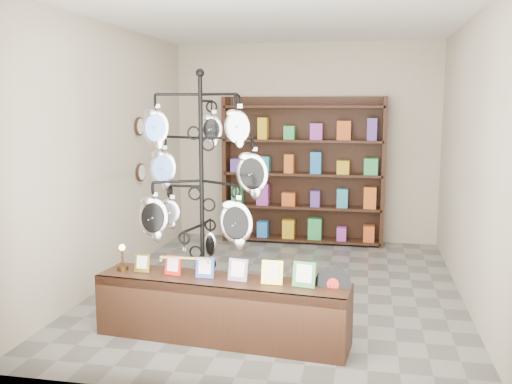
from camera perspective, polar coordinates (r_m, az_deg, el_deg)
ground at (r=6.61m, az=2.32°, el=-9.63°), size 5.00×5.00×0.00m
room_envelope at (r=6.27m, az=2.42°, el=6.63°), size 5.00×5.00×5.00m
display_tree at (r=5.24m, az=-5.47°, el=1.08°), size 1.23×1.03×2.40m
front_shelf at (r=5.18m, az=-3.43°, el=-11.61°), size 2.30×0.68×0.80m
back_shelving at (r=8.61m, az=4.71°, el=1.69°), size 2.42×0.36×2.20m
wall_clocks at (r=7.61m, az=-11.52°, el=4.18°), size 0.03×0.24×0.84m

